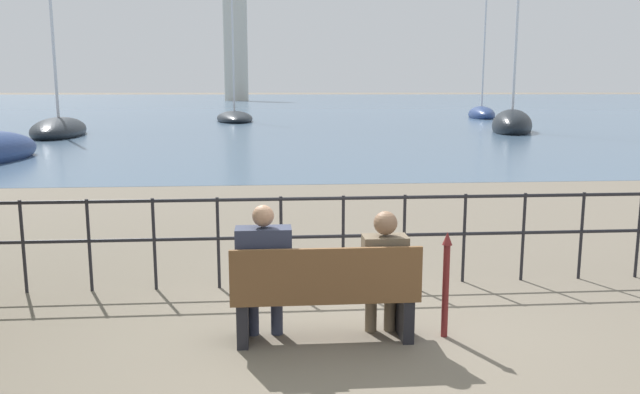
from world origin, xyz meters
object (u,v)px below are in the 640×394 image
Objects in this scene: sailboat_1 at (235,118)px; seated_person_right at (384,268)px; closed_umbrella at (446,279)px; sailboat_2 at (512,125)px; seated_person_left at (264,267)px; sailboat_5 at (481,114)px; sailboat_3 at (59,130)px; harbor_lighthouse at (235,37)px; park_bench at (325,296)px.

seated_person_right is at bearing -90.70° from sailboat_1.
closed_umbrella is 29.65m from sailboat_2.
seated_person_right is 40.57m from sailboat_1.
sailboat_5 reaches higher than seated_person_left.
seated_person_left is at bearing 178.45° from closed_umbrella.
sailboat_3 is at bearing 113.16° from seated_person_right.
seated_person_right is 0.12× the size of sailboat_3.
seated_person_left is 47.22m from sailboat_5.
sailboat_2 reaches higher than closed_umbrella.
sailboat_5 is at bearing 70.58° from closed_umbrella.
sailboat_1 is at bearing 94.92° from seated_person_right.
sailboat_3 is at bearing -92.15° from harbor_lighthouse.
closed_umbrella is (0.56, -0.05, -0.10)m from seated_person_right.
sailboat_2 is at bearing -45.89° from sailboat_1.
sailboat_1 is at bearing -159.14° from sailboat_5.
sailboat_1 is (-2.40, 40.43, -0.43)m from seated_person_left.
harbor_lighthouse is at bearing 79.20° from sailboat_3.
sailboat_5 is (19.56, 3.56, 0.09)m from sailboat_1.
sailboat_5 is at bearing 69.33° from park_bench.
sailboat_1 reaches higher than park_bench.
closed_umbrella is at bearing -86.32° from harbor_lighthouse.
harbor_lighthouse is (-7.08, 127.16, 12.59)m from park_bench.
harbor_lighthouse reaches higher than seated_person_left.
sailboat_5 is (16.62, 44.06, -0.09)m from park_bench.
closed_umbrella is 0.10× the size of sailboat_3.
seated_person_left is 1.08m from seated_person_right.
closed_umbrella is at bearing -89.92° from sailboat_1.
park_bench is at bearing -100.13° from sailboat_5.
sailboat_1 is 1.00× the size of sailboat_2.
sailboat_2 is 17.17m from sailboat_5.
sailboat_3 reaches higher than park_bench.
park_bench is at bearing -91.47° from sailboat_1.
seated_person_right is at bearing -99.54° from sailboat_5.
seated_person_left is 30.28m from sailboat_2.
closed_umbrella is at bearing -92.27° from sailboat_2.
sailboat_3 is (-7.91, -13.80, 0.04)m from sailboat_1.
seated_person_left is 1.65m from closed_umbrella.
sailboat_3 is at bearing -125.43° from sailboat_1.
seated_person_left is 0.11× the size of sailboat_5.
sailboat_1 is (-2.94, 40.50, -0.17)m from park_bench.
seated_person_left reaches higher than seated_person_right.
seated_person_right is at bearing 174.91° from closed_umbrella.
sailboat_1 is at bearing 93.40° from seated_person_left.
sailboat_1 reaches higher than seated_person_right.
seated_person_left reaches higher than closed_umbrella.
sailboat_2 reaches higher than sailboat_3.
sailboat_2 is (15.48, -13.12, 0.14)m from sailboat_1.
seated_person_right is 0.11× the size of sailboat_1.
park_bench is 0.60m from seated_person_left.
sailboat_3 reaches higher than seated_person_right.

